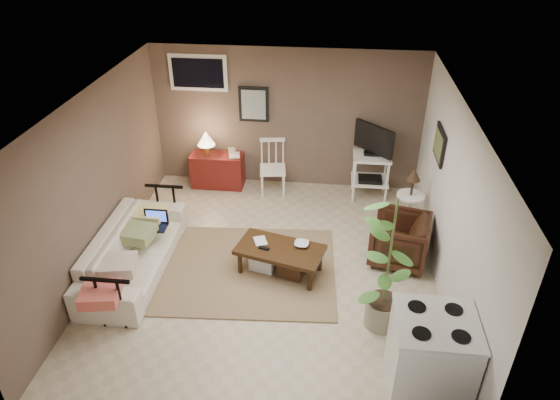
# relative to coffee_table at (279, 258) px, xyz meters

# --- Properties ---
(floor) EXTENTS (5.00, 5.00, 0.00)m
(floor) POSITION_rel_coffee_table_xyz_m (-0.16, 0.03, -0.24)
(floor) COLOR #C1B293
(floor) RESTS_ON ground
(art_back) EXTENTS (0.50, 0.03, 0.60)m
(art_back) POSITION_rel_coffee_table_xyz_m (-0.71, 2.51, 1.21)
(art_back) COLOR black
(art_right) EXTENTS (0.03, 0.60, 0.45)m
(art_right) POSITION_rel_coffee_table_xyz_m (2.06, 1.08, 1.28)
(art_right) COLOR black
(window) EXTENTS (0.96, 0.03, 0.60)m
(window) POSITION_rel_coffee_table_xyz_m (-1.61, 2.51, 1.71)
(window) COLOR white
(rug) EXTENTS (2.54, 2.09, 0.02)m
(rug) POSITION_rel_coffee_table_xyz_m (-0.46, 0.00, -0.23)
(rug) COLOR #987C58
(rug) RESTS_ON floor
(coffee_table) EXTENTS (1.25, 0.86, 0.43)m
(coffee_table) POSITION_rel_coffee_table_xyz_m (0.00, 0.00, 0.00)
(coffee_table) COLOR #36210E
(coffee_table) RESTS_ON floor
(sofa) EXTENTS (0.64, 2.19, 0.85)m
(sofa) POSITION_rel_coffee_table_xyz_m (-1.96, -0.15, 0.19)
(sofa) COLOR beige
(sofa) RESTS_ON floor
(sofa_pillows) EXTENTS (0.42, 2.08, 0.15)m
(sofa_pillows) POSITION_rel_coffee_table_xyz_m (-1.91, -0.41, 0.28)
(sofa_pillows) COLOR beige
(sofa_pillows) RESTS_ON sofa
(sofa_end_rails) EXTENTS (0.59, 2.18, 0.73)m
(sofa_end_rails) POSITION_rel_coffee_table_xyz_m (-1.84, -0.15, 0.13)
(sofa_end_rails) COLOR black
(sofa_end_rails) RESTS_ON floor
(laptop) EXTENTS (0.34, 0.24, 0.23)m
(laptop) POSITION_rel_coffee_table_xyz_m (-1.75, 0.22, 0.31)
(laptop) COLOR black
(laptop) RESTS_ON sofa
(red_console) EXTENTS (0.90, 0.40, 1.04)m
(red_console) POSITION_rel_coffee_table_xyz_m (-1.36, 2.27, 0.12)
(red_console) COLOR maroon
(red_console) RESTS_ON floor
(spindle_chair) EXTENTS (0.48, 0.48, 0.94)m
(spindle_chair) POSITION_rel_coffee_table_xyz_m (-0.36, 2.15, 0.20)
(spindle_chair) COLOR white
(spindle_chair) RESTS_ON floor
(tv_stand) EXTENTS (0.61, 0.58, 1.30)m
(tv_stand) POSITION_rel_coffee_table_xyz_m (1.28, 2.18, 0.45)
(tv_stand) COLOR white
(tv_stand) RESTS_ON floor
(side_table) EXTENTS (0.41, 0.41, 1.09)m
(side_table) POSITION_rel_coffee_table_xyz_m (1.81, 1.17, 0.43)
(side_table) COLOR white
(side_table) RESTS_ON floor
(armchair) EXTENTS (0.84, 0.88, 0.77)m
(armchair) POSITION_rel_coffee_table_xyz_m (1.61, 0.45, 0.14)
(armchair) COLOR black
(armchair) RESTS_ON floor
(potted_plant) EXTENTS (0.45, 0.45, 1.78)m
(potted_plant) POSITION_rel_coffee_table_xyz_m (1.31, -0.82, 0.71)
(potted_plant) COLOR tan
(potted_plant) RESTS_ON floor
(stove) EXTENTS (0.78, 0.73, 1.02)m
(stove) POSITION_rel_coffee_table_xyz_m (1.68, -1.77, 0.27)
(stove) COLOR silver
(stove) RESTS_ON floor
(bowl) EXTENTS (0.20, 0.06, 0.19)m
(bowl) POSITION_rel_coffee_table_xyz_m (0.29, 0.08, 0.26)
(bowl) COLOR #36210E
(bowl) RESTS_ON coffee_table
(book_table) EXTENTS (0.15, 0.07, 0.22)m
(book_table) POSITION_rel_coffee_table_xyz_m (-0.35, 0.08, 0.28)
(book_table) COLOR #36210E
(book_table) RESTS_ON coffee_table
(book_console) EXTENTS (0.18, 0.06, 0.25)m
(book_console) POSITION_rel_coffee_table_xyz_m (-1.12, 2.24, 0.48)
(book_console) COLOR #36210E
(book_console) RESTS_ON red_console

